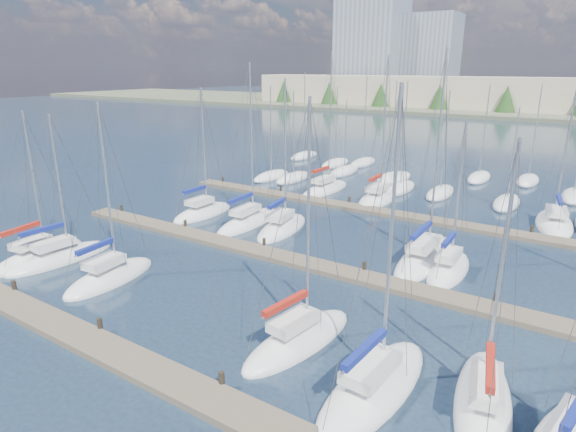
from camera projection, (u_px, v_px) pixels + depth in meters
The scene contains 20 objects.
ground at pixel (467, 162), 67.70m from camera, with size 400.00×400.00×0.00m, color #243549.
dock_near at pixel (140, 365), 21.38m from camera, with size 44.00×1.93×1.10m.
dock_mid at pixel (304, 263), 32.55m from camera, with size 44.00×1.93×1.10m.
dock_far at pixel (384, 213), 43.72m from camera, with size 44.00×1.93×1.10m.
sailboat_k at pixel (424, 257), 33.41m from camera, with size 2.77×9.88×14.75m.
sailboat_a at pixel (38, 257), 33.53m from camera, with size 3.44×7.72×10.93m.
sailboat_b at pixel (61, 258), 33.29m from camera, with size 2.75×7.69×10.71m.
sailboat_d at pixel (299, 340), 23.33m from camera, with size 3.35×7.73×12.41m.
sailboat_h at pixel (203, 213), 43.60m from camera, with size 2.67×6.95×11.91m.
sailboat_l at pixel (449, 270), 31.40m from camera, with size 2.41×6.80×10.59m.
sailboat_c at pixel (110, 277), 30.26m from camera, with size 3.23×7.05×11.68m.
sailboat_f at pixel (483, 404), 18.89m from camera, with size 3.64×8.01×11.30m.
sailboat_i at pixel (249, 221), 41.07m from camera, with size 2.92×8.65×13.92m.
sailboat_e at pixel (374, 387), 19.90m from camera, with size 3.15×8.35×13.09m.
sailboat_j at pixel (282, 228), 39.54m from camera, with size 3.79×7.85×12.78m.
sailboat_n at pixel (325, 189), 51.86m from camera, with size 2.71×8.45×15.07m.
sailboat_o at pixel (378, 198), 48.29m from camera, with size 3.33×8.05×14.74m.
sailboat_q at pixel (554, 223), 40.63m from camera, with size 4.03×8.45×11.83m.
distant_boats at pixel (395, 177), 56.93m from camera, with size 36.93×20.75×13.30m.
shoreline at pixel (499, 85), 144.08m from camera, with size 400.00×60.00×38.00m.
Camera 1 is at (15.61, -9.78, 12.87)m, focal length 30.00 mm.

